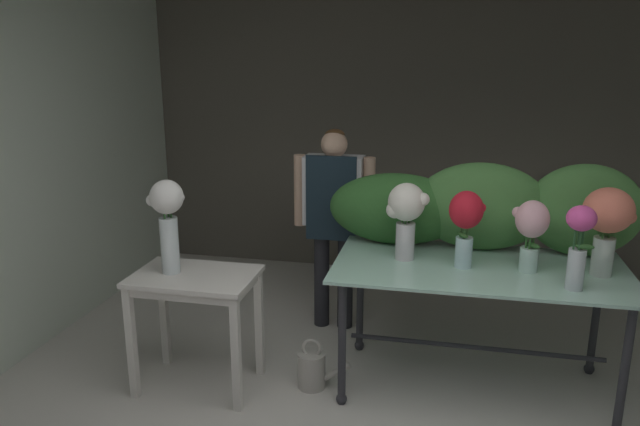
# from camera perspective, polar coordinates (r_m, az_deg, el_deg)

# --- Properties ---
(ground_plane) EXTENTS (8.33, 8.33, 0.00)m
(ground_plane) POSITION_cam_1_polar(r_m,az_deg,el_deg) (4.47, 7.17, -13.54)
(ground_plane) COLOR beige
(wall_back) EXTENTS (5.34, 0.12, 2.81)m
(wall_back) POSITION_cam_1_polar(r_m,az_deg,el_deg) (5.87, 9.39, 7.75)
(wall_back) COLOR #5B564C
(wall_back) RESTS_ON ground
(wall_left) EXTENTS (0.12, 3.91, 2.81)m
(wall_left) POSITION_cam_1_polar(r_m,az_deg,el_deg) (4.97, -24.65, 5.31)
(wall_left) COLOR silver
(wall_left) RESTS_ON ground
(display_table_glass) EXTENTS (1.79, 0.93, 0.85)m
(display_table_glass) POSITION_cam_1_polar(r_m,az_deg,el_deg) (3.92, 14.73, -6.68)
(display_table_glass) COLOR #A7D7C3
(display_table_glass) RESTS_ON ground
(side_table_white) EXTENTS (0.77, 0.53, 0.78)m
(side_table_white) POSITION_cam_1_polar(r_m,az_deg,el_deg) (3.93, -11.73, -7.20)
(side_table_white) COLOR silver
(side_table_white) RESTS_ON ground
(florist) EXTENTS (0.62, 0.24, 1.58)m
(florist) POSITION_cam_1_polar(r_m,az_deg,el_deg) (4.59, 1.31, 0.51)
(florist) COLOR #232328
(florist) RESTS_ON ground
(foliage_backdrop) EXTENTS (2.02, 0.32, 0.61)m
(foliage_backdrop) POSITION_cam_1_polar(r_m,az_deg,el_deg) (4.12, 14.89, 0.41)
(foliage_backdrop) COLOR #2D6028
(foliage_backdrop) RESTS_ON display_table_glass
(vase_fuchsia_ranunculus) EXTENTS (0.16, 0.16, 0.48)m
(vase_fuchsia_ranunculus) POSITION_cam_1_polar(r_m,az_deg,el_deg) (3.60, 23.30, -2.60)
(vase_fuchsia_ranunculus) COLOR silver
(vase_fuchsia_ranunculus) RESTS_ON display_table_glass
(vase_crimson_tulips) EXTENTS (0.22, 0.21, 0.48)m
(vase_crimson_tulips) POSITION_cam_1_polar(r_m,az_deg,el_deg) (3.75, 13.64, -0.67)
(vase_crimson_tulips) COLOR silver
(vase_crimson_tulips) RESTS_ON display_table_glass
(vase_coral_anemones) EXTENTS (0.31, 0.29, 0.53)m
(vase_coral_anemones) POSITION_cam_1_polar(r_m,az_deg,el_deg) (3.88, 25.56, -0.54)
(vase_coral_anemones) COLOR silver
(vase_coral_anemones) RESTS_ON display_table_glass
(vase_ivory_lilies) EXTENTS (0.27, 0.23, 0.50)m
(vase_ivory_lilies) POSITION_cam_1_polar(r_m,az_deg,el_deg) (3.82, 8.13, 0.01)
(vase_ivory_lilies) COLOR silver
(vase_ivory_lilies) RESTS_ON display_table_glass
(vase_blush_roses) EXTENTS (0.22, 0.20, 0.44)m
(vase_blush_roses) POSITION_cam_1_polar(r_m,az_deg,el_deg) (3.79, 19.36, -1.38)
(vase_blush_roses) COLOR silver
(vase_blush_roses) RESTS_ON display_table_glass
(vase_white_roses_tall) EXTENTS (0.24, 0.21, 0.60)m
(vase_white_roses_tall) POSITION_cam_1_polar(r_m,az_deg,el_deg) (3.84, -14.22, -0.47)
(vase_white_roses_tall) COLOR silver
(vase_white_roses_tall) RESTS_ON side_table_white
(watering_can) EXTENTS (0.35, 0.18, 0.34)m
(watering_can) POSITION_cam_1_polar(r_m,az_deg,el_deg) (4.05, -0.72, -14.58)
(watering_can) COLOR #B7B2A8
(watering_can) RESTS_ON ground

